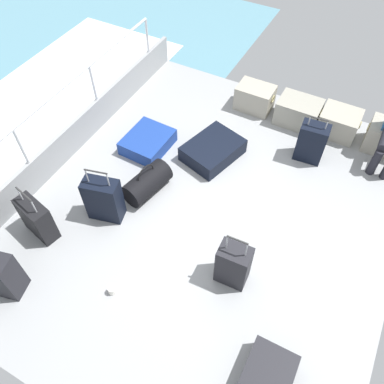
% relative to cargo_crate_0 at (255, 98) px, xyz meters
% --- Properties ---
extents(ground_plane, '(4.40, 5.20, 0.06)m').
position_rel_cargo_crate_0_xyz_m(ground_plane, '(0.30, -2.12, -0.22)').
color(ground_plane, '#939699').
extents(gunwale_port, '(0.06, 5.20, 0.45)m').
position_rel_cargo_crate_0_xyz_m(gunwale_port, '(-1.87, -2.12, 0.03)').
color(gunwale_port, '#939699').
rests_on(gunwale_port, ground_plane).
extents(railing_port, '(0.04, 4.20, 1.02)m').
position_rel_cargo_crate_0_xyz_m(railing_port, '(-1.87, -2.12, 0.59)').
color(railing_port, silver).
rests_on(railing_port, ground_plane).
extents(sea_wake, '(12.00, 12.00, 0.01)m').
position_rel_cargo_crate_0_xyz_m(sea_wake, '(-3.30, -2.12, -0.53)').
color(sea_wake, '#598C9E').
rests_on(sea_wake, ground_plane).
extents(cargo_crate_0, '(0.58, 0.39, 0.38)m').
position_rel_cargo_crate_0_xyz_m(cargo_crate_0, '(0.00, 0.00, 0.00)').
color(cargo_crate_0, '#9E9989').
rests_on(cargo_crate_0, ground_plane).
extents(cargo_crate_1, '(0.65, 0.45, 0.38)m').
position_rel_cargo_crate_0_xyz_m(cargo_crate_1, '(0.70, -0.01, -0.00)').
color(cargo_crate_1, gray).
rests_on(cargo_crate_1, ground_plane).
extents(cargo_crate_2, '(0.58, 0.46, 0.36)m').
position_rel_cargo_crate_0_xyz_m(cargo_crate_2, '(1.29, 0.05, -0.01)').
color(cargo_crate_2, '#9E9989').
rests_on(cargo_crate_2, ground_plane).
extents(suitcase_0, '(0.35, 0.26, 0.79)m').
position_rel_cargo_crate_0_xyz_m(suitcase_0, '(0.90, -2.82, 0.09)').
color(suitcase_0, black).
rests_on(suitcase_0, ground_plane).
extents(suitcase_2, '(0.59, 0.69, 0.20)m').
position_rel_cargo_crate_0_xyz_m(suitcase_2, '(-0.99, -1.52, -0.09)').
color(suitcase_2, navy).
rests_on(suitcase_2, ground_plane).
extents(suitcase_3, '(0.46, 0.32, 0.81)m').
position_rel_cargo_crate_0_xyz_m(suitcase_3, '(-0.81, -2.76, 0.11)').
color(suitcase_3, black).
rests_on(suitcase_3, ground_plane).
extents(suitcase_4, '(0.48, 0.30, 0.74)m').
position_rel_cargo_crate_0_xyz_m(suitcase_4, '(-1.34, -3.34, 0.07)').
color(suitcase_4, black).
rests_on(suitcase_4, ground_plane).
extents(suitcase_5, '(0.39, 0.27, 0.71)m').
position_rel_cargo_crate_0_xyz_m(suitcase_5, '(1.07, -0.65, 0.09)').
color(suitcase_5, black).
rests_on(suitcase_5, ground_plane).
extents(suitcase_6, '(0.78, 0.91, 0.23)m').
position_rel_cargo_crate_0_xyz_m(suitcase_6, '(-0.10, -1.25, -0.08)').
color(suitcase_6, black).
rests_on(suitcase_6, ground_plane).
extents(duffel_bag, '(0.44, 0.69, 0.47)m').
position_rel_cargo_crate_0_xyz_m(duffel_bag, '(-0.56, -2.21, -0.03)').
color(duffel_bag, black).
rests_on(duffel_bag, ground_plane).
extents(paper_cup, '(0.08, 0.08, 0.10)m').
position_rel_cargo_crate_0_xyz_m(paper_cup, '(-0.15, -3.59, -0.14)').
color(paper_cup, white).
rests_on(paper_cup, ground_plane).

